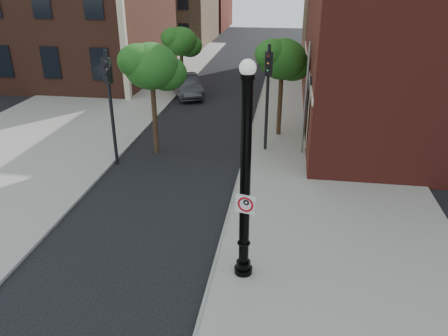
% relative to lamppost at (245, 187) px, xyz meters
% --- Properties ---
extents(ground, '(120.00, 120.00, 0.00)m').
position_rel_lamppost_xyz_m(ground, '(-2.97, 0.75, -2.98)').
color(ground, black).
rests_on(ground, ground).
extents(sidewalk_right, '(8.00, 60.00, 0.12)m').
position_rel_lamppost_xyz_m(sidewalk_right, '(3.03, 10.75, -2.92)').
color(sidewalk_right, gray).
rests_on(sidewalk_right, ground).
extents(sidewalk_left, '(10.00, 50.00, 0.12)m').
position_rel_lamppost_xyz_m(sidewalk_left, '(-11.97, 18.75, -2.92)').
color(sidewalk_left, gray).
rests_on(sidewalk_left, ground).
extents(curb_edge, '(0.10, 60.00, 0.14)m').
position_rel_lamppost_xyz_m(curb_edge, '(-0.92, 10.75, -2.91)').
color(curb_edge, gray).
rests_on(curb_edge, ground).
extents(lamppost, '(0.55, 0.55, 6.45)m').
position_rel_lamppost_xyz_m(lamppost, '(0.00, 0.00, 0.00)').
color(lamppost, black).
rests_on(lamppost, ground).
extents(no_parking_sign, '(0.56, 0.15, 0.57)m').
position_rel_lamppost_xyz_m(no_parking_sign, '(0.04, -0.16, -0.43)').
color(no_parking_sign, white).
rests_on(no_parking_sign, ground).
extents(parked_car, '(3.39, 4.94, 1.54)m').
position_rel_lamppost_xyz_m(parked_car, '(-6.26, 19.65, -2.21)').
color(parked_car, '#2B2B2F').
rests_on(parked_car, ground).
extents(traffic_signal_left, '(0.35, 0.44, 5.29)m').
position_rel_lamppost_xyz_m(traffic_signal_left, '(-6.80, 7.31, 0.59)').
color(traffic_signal_left, black).
rests_on(traffic_signal_left, ground).
extents(traffic_signal_right, '(0.40, 0.46, 5.28)m').
position_rel_lamppost_xyz_m(traffic_signal_right, '(0.01, 9.95, 0.58)').
color(traffic_signal_right, black).
rests_on(traffic_signal_right, ground).
extents(utility_pole, '(0.11, 0.11, 5.46)m').
position_rel_lamppost_xyz_m(utility_pole, '(1.83, 9.75, -0.25)').
color(utility_pole, '#999999').
rests_on(utility_pole, ground).
extents(street_tree_a, '(2.99, 2.70, 5.38)m').
position_rel_lamppost_xyz_m(street_tree_a, '(-5.31, 9.04, 1.27)').
color(street_tree_a, '#311F13').
rests_on(street_tree_a, ground).
extents(street_tree_b, '(2.69, 2.43, 4.85)m').
position_rel_lamppost_xyz_m(street_tree_b, '(-6.46, 19.38, 0.84)').
color(street_tree_b, '#311F13').
rests_on(street_tree_b, ground).
extents(street_tree_c, '(2.91, 2.63, 5.24)m').
position_rel_lamppost_xyz_m(street_tree_c, '(0.63, 12.32, 1.15)').
color(street_tree_c, '#311F13').
rests_on(street_tree_c, ground).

